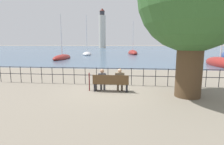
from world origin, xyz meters
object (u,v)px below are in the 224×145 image
seated_person_right (120,79)px  harbor_lighthouse (102,30)px  sailboat_0 (133,53)px  closed_umbrella (89,80)px  seated_person_left (102,79)px  sailboat_3 (220,63)px  park_bench (111,83)px  sailboat_1 (62,58)px  sailboat_4 (87,54)px

seated_person_right → harbor_lighthouse: size_ratio=0.04×
harbor_lighthouse → sailboat_0: bearing=-75.0°
closed_umbrella → seated_person_left: bearing=5.9°
sailboat_3 → park_bench: bearing=-133.3°
seated_person_right → harbor_lighthouse: bearing=99.9°
sailboat_3 → sailboat_1: bearing=160.6°
park_bench → closed_umbrella: 1.16m
seated_person_left → seated_person_right: seated_person_right is taller
sailboat_1 → harbor_lighthouse: bearing=93.3°
seated_person_left → sailboat_0: bearing=87.2°
seated_person_left → sailboat_0: sailboat_0 is taller
sailboat_3 → harbor_lighthouse: size_ratio=0.47×
seated_person_right → harbor_lighthouse: 117.26m
seated_person_right → sailboat_4: 32.79m
seated_person_left → sailboat_4: size_ratio=0.13×
sailboat_1 → sailboat_3: bearing=-20.4°
sailboat_0 → sailboat_4: 11.96m
seated_person_left → seated_person_right: (0.93, -0.00, 0.01)m
park_bench → harbor_lighthouse: 117.28m
park_bench → seated_person_right: seated_person_right is taller
closed_umbrella → sailboat_3: size_ratio=0.08×
sailboat_1 → harbor_lighthouse: (-9.06, 95.45, 12.39)m
park_bench → harbor_lighthouse: (-19.67, 114.97, 12.22)m
sailboat_4 → harbor_lighthouse: (-10.30, 83.62, 12.37)m
sailboat_0 → seated_person_right: bearing=-97.5°
sailboat_1 → sailboat_3: 22.94m
seated_person_right → sailboat_4: size_ratio=0.13×
park_bench → seated_person_left: size_ratio=1.59×
seated_person_right → sailboat_3: sailboat_3 is taller
seated_person_left → harbor_lighthouse: bearing=99.5°
seated_person_left → sailboat_4: sailboat_4 is taller
sailboat_0 → sailboat_1: 20.89m
seated_person_right → closed_umbrella: bearing=-177.6°
sailboat_0 → sailboat_4: (-10.71, -5.32, -0.05)m
park_bench → sailboat_4: size_ratio=0.20×
park_bench → sailboat_1: sailboat_1 is taller
seated_person_left → harbor_lighthouse: size_ratio=0.04×
sailboat_0 → sailboat_1: (-11.95, -17.14, -0.06)m
park_bench → sailboat_3: size_ratio=0.15×
sailboat_1 → seated_person_right: bearing=-62.5°
sailboat_3 → harbor_lighthouse: (-30.85, 102.63, 12.27)m
seated_person_left → sailboat_1: 21.94m
sailboat_3 → closed_umbrella: bearing=-136.1°
sailboat_4 → seated_person_left: bearing=-86.2°
closed_umbrella → sailboat_4: (-8.22, 31.34, -0.28)m
closed_umbrella → sailboat_3: sailboat_3 is taller
sailboat_3 → sailboat_4: sailboat_3 is taller
harbor_lighthouse → seated_person_right: bearing=-80.1°
park_bench → sailboat_4: (-9.37, 31.35, -0.15)m
seated_person_right → sailboat_1: (-11.07, 19.45, -0.40)m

